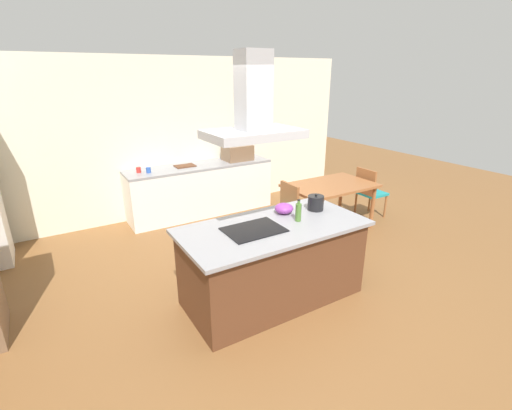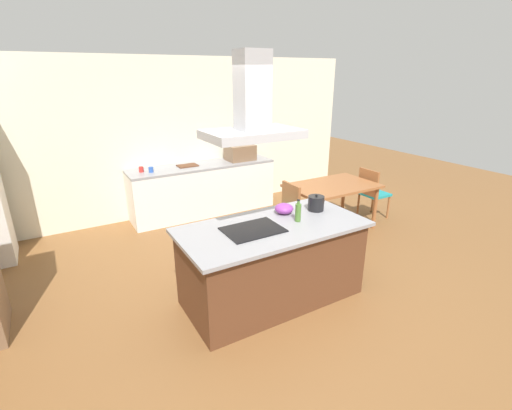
# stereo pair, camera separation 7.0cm
# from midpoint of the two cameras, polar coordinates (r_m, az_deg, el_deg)

# --- Properties ---
(ground) EXTENTS (16.00, 16.00, 0.00)m
(ground) POSITION_cam_midpoint_polar(r_m,az_deg,el_deg) (5.45, -5.76, -6.48)
(ground) COLOR brown
(wall_back) EXTENTS (7.20, 0.10, 2.70)m
(wall_back) POSITION_cam_midpoint_polar(r_m,az_deg,el_deg) (6.60, -12.70, 10.23)
(wall_back) COLOR silver
(wall_back) RESTS_ON ground
(kitchen_island) EXTENTS (2.03, 1.00, 0.90)m
(kitchen_island) POSITION_cam_midpoint_polar(r_m,az_deg,el_deg) (4.08, 3.07, -8.99)
(kitchen_island) COLOR #59331E
(kitchen_island) RESTS_ON ground
(cooktop) EXTENTS (0.60, 0.44, 0.01)m
(cooktop) POSITION_cam_midpoint_polar(r_m,az_deg,el_deg) (3.76, 0.04, -3.90)
(cooktop) COLOR black
(cooktop) RESTS_ON kitchen_island
(tea_kettle) EXTENTS (0.24, 0.19, 0.20)m
(tea_kettle) POSITION_cam_midpoint_polar(r_m,az_deg,el_deg) (4.33, 9.89, 0.29)
(tea_kettle) COLOR black
(tea_kettle) RESTS_ON kitchen_island
(olive_oil_bottle) EXTENTS (0.07, 0.07, 0.25)m
(olive_oil_bottle) POSITION_cam_midpoint_polar(r_m,az_deg,el_deg) (3.97, 7.14, -1.12)
(olive_oil_bottle) COLOR #47722D
(olive_oil_bottle) RESTS_ON kitchen_island
(mixing_bowl) EXTENTS (0.21, 0.21, 0.12)m
(mixing_bowl) POSITION_cam_midpoint_polar(r_m,az_deg,el_deg) (4.19, 4.91, -0.56)
(mixing_bowl) COLOR purple
(mixing_bowl) RESTS_ON kitchen_island
(back_counter) EXTENTS (2.59, 0.62, 0.90)m
(back_counter) POSITION_cam_midpoint_polar(r_m,az_deg,el_deg) (6.60, -7.92, 2.48)
(back_counter) COLOR white
(back_counter) RESTS_ON ground
(countertop_microwave) EXTENTS (0.50, 0.38, 0.28)m
(countertop_microwave) POSITION_cam_midpoint_polar(r_m,az_deg,el_deg) (6.77, -2.21, 8.26)
(countertop_microwave) COLOR brown
(countertop_microwave) RESTS_ON back_counter
(coffee_mug_red) EXTENTS (0.08, 0.08, 0.09)m
(coffee_mug_red) POSITION_cam_midpoint_polar(r_m,az_deg,el_deg) (6.22, -17.30, 5.38)
(coffee_mug_red) COLOR red
(coffee_mug_red) RESTS_ON back_counter
(coffee_mug_blue) EXTENTS (0.08, 0.08, 0.09)m
(coffee_mug_blue) POSITION_cam_midpoint_polar(r_m,az_deg,el_deg) (6.16, -15.88, 5.38)
(coffee_mug_blue) COLOR #2D56B2
(coffee_mug_blue) RESTS_ON back_counter
(cutting_board) EXTENTS (0.34, 0.24, 0.02)m
(cutting_board) POSITION_cam_midpoint_polar(r_m,az_deg,el_deg) (6.44, -10.42, 6.12)
(cutting_board) COLOR #59331E
(cutting_board) RESTS_ON back_counter
(dining_table) EXTENTS (1.40, 0.90, 0.75)m
(dining_table) POSITION_cam_midpoint_polar(r_m,az_deg,el_deg) (5.93, 12.22, 2.36)
(dining_table) COLOR #995B33
(dining_table) RESTS_ON ground
(chair_at_right_end) EXTENTS (0.42, 0.42, 0.89)m
(chair_at_right_end) POSITION_cam_midpoint_polar(r_m,az_deg,el_deg) (6.61, 18.02, 2.21)
(chair_at_right_end) COLOR teal
(chair_at_right_end) RESTS_ON ground
(chair_at_left_end) EXTENTS (0.42, 0.42, 0.89)m
(chair_at_left_end) POSITION_cam_midpoint_polar(r_m,az_deg,el_deg) (5.44, 4.92, -0.68)
(chair_at_left_end) COLOR teal
(chair_at_left_end) RESTS_ON ground
(range_hood) EXTENTS (0.90, 0.55, 0.78)m
(range_hood) POSITION_cam_midpoint_polar(r_m,az_deg,el_deg) (3.44, 0.04, 14.58)
(range_hood) COLOR #ADADB2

